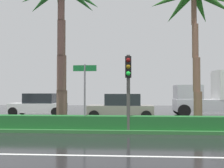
{
  "coord_description": "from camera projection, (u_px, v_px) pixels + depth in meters",
  "views": [
    {
      "loc": [
        3.63,
        -5.9,
        1.9
      ],
      "look_at": [
        2.59,
        9.05,
        2.29
      ],
      "focal_mm": 43.22,
      "sensor_mm": 36.0,
      "label": 1
    }
  ],
  "objects": [
    {
      "name": "palm_tree_centre",
      "position": [
        194.0,
        9.0,
        13.85
      ],
      "size": [
        4.53,
        4.01,
        7.46
      ],
      "color": "brown",
      "rests_on": "median_strip"
    },
    {
      "name": "palm_tree_centre_left",
      "position": [
        61.0,
        8.0,
        13.68
      ],
      "size": [
        4.08,
        4.21,
        7.69
      ],
      "color": "brown",
      "rests_on": "median_strip"
    },
    {
      "name": "ground_plane",
      "position": [
        66.0,
        126.0,
        15.06
      ],
      "size": [
        90.0,
        42.0,
        0.1
      ],
      "primitive_type": "cube",
      "color": "black"
    },
    {
      "name": "car_in_traffic_second",
      "position": [
        39.0,
        105.0,
        21.05
      ],
      "size": [
        4.3,
        2.02,
        1.72
      ],
      "rotation": [
        0.0,
        0.0,
        3.14
      ],
      "color": "white",
      "rests_on": "ground_plane"
    },
    {
      "name": "near_lane_divider_stripe",
      "position": [
        10.0,
        154.0,
        8.09
      ],
      "size": [
        81.0,
        0.14,
        0.01
      ],
      "primitive_type": "cube",
      "color": "white",
      "rests_on": "ground_plane"
    },
    {
      "name": "traffic_signal_median_right",
      "position": [
        128.0,
        78.0,
        12.18
      ],
      "size": [
        0.28,
        0.43,
        3.39
      ],
      "color": "#4C4C47",
      "rests_on": "median_strip"
    },
    {
      "name": "car_in_traffic_third",
      "position": [
        121.0,
        107.0,
        17.9
      ],
      "size": [
        4.3,
        2.02,
        1.72
      ],
      "rotation": [
        0.0,
        0.0,
        3.14
      ],
      "color": "gray",
      "rests_on": "ground_plane"
    },
    {
      "name": "street_name_sign",
      "position": [
        85.0,
        87.0,
        12.56
      ],
      "size": [
        1.1,
        0.08,
        3.0
      ],
      "color": "slate",
      "rests_on": "median_strip"
    },
    {
      "name": "median_hedge",
      "position": [
        54.0,
        122.0,
        12.68
      ],
      "size": [
        76.5,
        0.7,
        0.6
      ],
      "color": "#1E6028",
      "rests_on": "median_strip"
    },
    {
      "name": "box_truck_lead",
      "position": [
        218.0,
        96.0,
        20.62
      ],
      "size": [
        6.4,
        2.64,
        3.46
      ],
      "rotation": [
        0.0,
        0.0,
        3.14
      ],
      "color": "silver",
      "rests_on": "ground_plane"
    },
    {
      "name": "median_strip",
      "position": [
        61.0,
        126.0,
        14.07
      ],
      "size": [
        85.5,
        4.0,
        0.15
      ],
      "primitive_type": "cube",
      "color": "#2D6B33",
      "rests_on": "ground_plane"
    }
  ]
}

